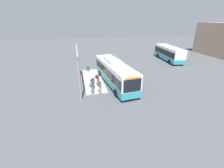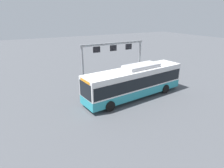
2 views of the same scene
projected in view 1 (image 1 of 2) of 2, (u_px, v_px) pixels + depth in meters
name	position (u px, v px, depth m)	size (l,w,h in m)	color
ground_plane	(114.00, 83.00, 22.40)	(120.00, 120.00, 0.00)	#4C4F54
platform_curb	(93.00, 80.00, 23.58)	(10.00, 2.80, 0.16)	#B2ADA3
bus_main	(114.00, 72.00, 21.70)	(11.74, 3.68, 3.46)	teal
bus_background_left	(169.00, 53.00, 34.46)	(10.02, 3.39, 3.10)	teal
person_boarding	(100.00, 86.00, 18.82)	(0.46, 0.59, 1.67)	gray
person_waiting_near	(93.00, 83.00, 19.90)	(0.50, 0.60, 1.67)	#476B4C
person_waiting_mid	(92.00, 87.00, 18.66)	(0.48, 0.60, 1.67)	slate
person_waiting_far	(98.00, 79.00, 21.35)	(0.53, 0.61, 1.67)	maroon
platform_sign_gantry	(78.00, 60.00, 20.09)	(8.53, 0.24, 5.20)	gray
trash_bin	(88.00, 69.00, 27.19)	(0.52, 0.52, 0.90)	#2D5133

